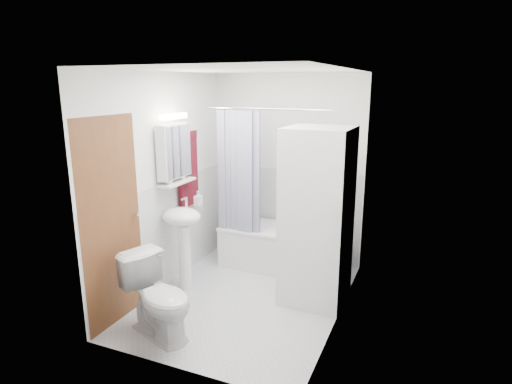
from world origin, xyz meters
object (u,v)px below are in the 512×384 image
at_px(sink, 183,229).
at_px(washer_dryer, 317,217).
at_px(toilet, 159,298).
at_px(bathtub, 275,245).

height_order(sink, washer_dryer, washer_dryer).
height_order(washer_dryer, toilet, washer_dryer).
xyz_separation_m(bathtub, washer_dryer, (0.68, -0.62, 0.64)).
distance_m(sink, washer_dryer, 1.49).
relative_size(bathtub, washer_dryer, 0.73).
height_order(bathtub, toilet, toilet).
bearing_deg(bathtub, sink, -128.25).
bearing_deg(toilet, bathtub, 7.04).
bearing_deg(toilet, washer_dryer, -21.74).
xyz_separation_m(sink, toilet, (0.30, -0.90, -0.33)).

